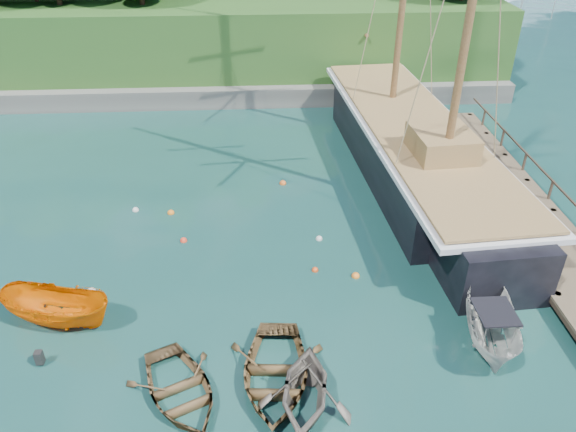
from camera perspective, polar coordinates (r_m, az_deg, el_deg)
The scene contains 16 objects.
ground at distance 20.34m, azimuth 0.03°, elevation -12.34°, with size 160.00×160.00×0.00m, color #133932.
dock_east at distance 28.37m, azimuth 22.98°, elevation 0.22°, with size 3.20×24.00×1.10m.
rowboat_0 at distance 18.91m, azimuth -10.83°, elevation -17.60°, with size 2.81×3.94×0.82m, color brown.
rowboat_1 at distance 18.38m, azimuth 1.69°, elevation -18.73°, with size 3.02×3.50×1.84m, color #686057.
rowboat_2 at distance 19.02m, azimuth -1.35°, elevation -16.43°, with size 3.21×4.50×0.93m, color brown.
motorboat_orange at distance 22.48m, azimuth -22.01°, elevation -10.08°, with size 1.61×4.28×1.65m, color #EB6B00.
cabin_boat_white at distance 21.40m, azimuth 19.63°, elevation -11.98°, with size 1.66×4.41×1.70m, color beige.
schooner at distance 30.77m, azimuth 12.54°, elevation 6.25°, with size 6.87×28.82×21.34m.
mooring_buoy_0 at distance 23.52m, azimuth -19.31°, elevation -7.31°, with size 0.35×0.35×0.35m, color silver.
mooring_buoy_1 at distance 25.44m, azimuth -10.55°, elevation -2.53°, with size 0.32×0.32×0.32m, color #F53E22.
mooring_buoy_2 at distance 23.32m, azimuth 2.76°, elevation -5.56°, with size 0.28×0.28×0.28m, color #DB4817.
mooring_buoy_3 at distance 25.16m, azimuth 3.17°, elevation -2.38°, with size 0.31×0.31×0.31m, color silver.
mooring_buoy_4 at distance 27.55m, azimuth -11.80°, elevation 0.27°, with size 0.33×0.33×0.33m, color orange.
mooring_buoy_5 at distance 29.49m, azimuth -0.53°, elevation 3.29°, with size 0.36×0.36×0.36m, color #DA5E1F.
mooring_buoy_6 at distance 28.16m, azimuth -15.21°, elevation 0.53°, with size 0.32×0.32×0.32m, color silver.
mooring_buoy_7 at distance 23.14m, azimuth 6.88°, elevation -6.13°, with size 0.34×0.34×0.34m, color orange.
Camera 1 is at (-0.86, -14.46, 14.28)m, focal length 35.00 mm.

